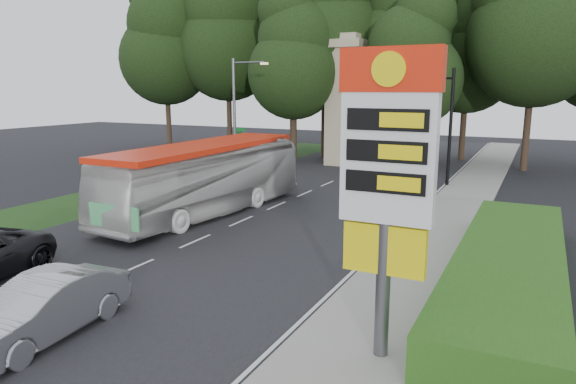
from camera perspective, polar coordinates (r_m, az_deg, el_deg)
The scene contains 20 objects.
ground at distance 15.93m, azimuth -26.85°, elevation -12.07°, with size 120.00×120.00×0.00m, color black.
road_surface at distance 24.52m, azimuth -4.00°, elevation -2.75°, with size 14.00×80.00×0.02m, color black.
sidewalk_right at distance 21.63m, azimuth 15.92°, elevation -4.98°, with size 3.00×80.00×0.12m, color gray.
grass_verge_left at distance 34.67m, azimuth -12.59°, elevation 1.22°, with size 5.00×50.00×0.02m, color #193814.
hedge at distance 17.36m, azimuth 23.36°, elevation -7.72°, with size 3.00×14.00×1.20m, color #2C5316.
gas_station_pylon at distance 10.97m, azimuth 11.02°, elevation 2.97°, with size 2.10×0.45×6.85m.
traffic_signal_mast at distance 33.13m, azimuth 15.43°, elevation 8.75°, with size 6.10×0.35×7.20m.
streetlight_signs at distance 35.98m, azimuth -5.69°, elevation 8.91°, with size 2.75×0.98×8.00m.
monument at distance 40.98m, azimuth 6.40°, elevation 10.14°, with size 3.00×3.00×10.05m.
tree_far_west at distance 53.87m, azimuth -13.52°, elevation 16.16°, with size 8.96×8.96×17.60m.
tree_west_mid at distance 52.05m, azimuth -6.75°, elevation 17.67°, with size 9.80×9.80×19.25m.
tree_west_near at distance 50.70m, azimuth 0.51°, elevation 16.01°, with size 8.40×8.40×16.50m.
tree_center_left at distance 45.25m, azimuth 4.21°, elevation 19.09°, with size 10.08×10.08×19.80m.
tree_center_right at distance 45.14m, azimuth 12.62°, elevation 17.59°, with size 9.24×9.24×18.15m.
tree_east_near at distance 46.03m, azimuth 19.45°, elevation 15.43°, with size 8.12×8.12×15.95m.
tree_east_mid at distance 41.83m, azimuth 26.01°, elevation 17.70°, with size 9.52×9.52×18.70m.
tree_monument_left at distance 41.69m, azimuth 0.67°, elevation 15.15°, with size 7.28×7.28×14.30m.
tree_monument_right at distance 38.98m, azimuth 14.08°, elevation 14.08°, with size 6.72×6.72×13.20m.
transit_bus at distance 24.99m, azimuth -9.10°, elevation 1.40°, with size 2.88×12.30×3.43m, color silver.
sedan_silver at distance 14.15m, azimuth -25.58°, elevation -11.57°, with size 1.61×4.61×1.52m, color #A7A8AE.
Camera 1 is at (12.05, -8.48, 6.04)m, focal length 32.00 mm.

